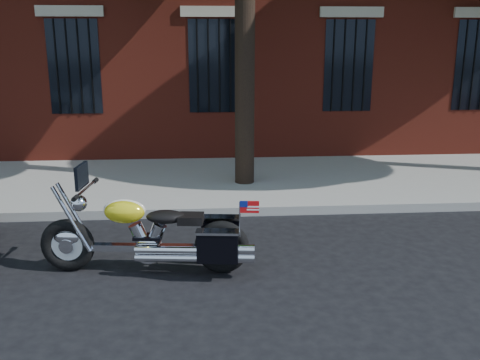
{
  "coord_description": "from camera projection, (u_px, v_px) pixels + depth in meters",
  "views": [
    {
      "loc": [
        -0.31,
        -6.88,
        2.78
      ],
      "look_at": [
        0.26,
        0.8,
        0.75
      ],
      "focal_mm": 40.0,
      "sensor_mm": 36.0,
      "label": 1
    }
  ],
  "objects": [
    {
      "name": "ground",
      "position": [
        226.0,
        247.0,
        7.37
      ],
      "size": [
        120.0,
        120.0,
        0.0
      ],
      "primitive_type": "plane",
      "color": "black",
      "rests_on": "ground"
    },
    {
      "name": "sidewalk",
      "position": [
        218.0,
        181.0,
        10.49
      ],
      "size": [
        40.0,
        3.6,
        0.15
      ],
      "primitive_type": "cube",
      "color": "gray",
      "rests_on": "ground"
    },
    {
      "name": "curb",
      "position": [
        222.0,
        211.0,
        8.68
      ],
      "size": [
        40.0,
        0.16,
        0.15
      ],
      "primitive_type": "cube",
      "color": "gray",
      "rests_on": "ground"
    },
    {
      "name": "motorcycle",
      "position": [
        155.0,
        237.0,
        6.48
      ],
      "size": [
        2.64,
        0.92,
        1.35
      ],
      "rotation": [
        0.0,
        0.0,
        -0.11
      ],
      "color": "black",
      "rests_on": "ground"
    }
  ]
}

